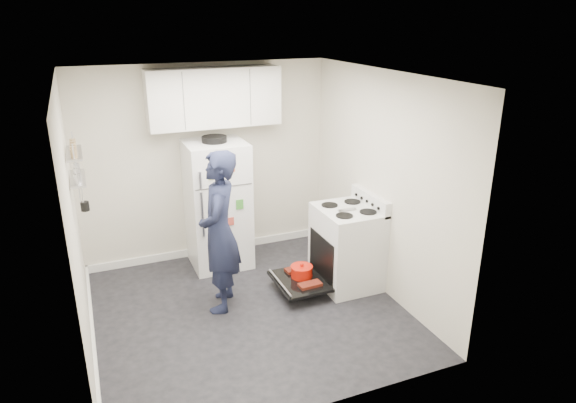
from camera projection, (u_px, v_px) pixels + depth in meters
name	position (u px, v px, depth m)	size (l,w,h in m)	color
room	(242.00, 207.00, 5.18)	(3.21, 3.21, 2.51)	black
electric_range	(346.00, 247.00, 6.00)	(0.66, 0.76, 1.10)	silver
open_oven_door	(300.00, 277.00, 5.92)	(0.55, 0.70, 0.21)	black
refrigerator	(218.00, 204.00, 6.40)	(0.72, 0.74, 1.67)	white
upper_cabinets	(214.00, 97.00, 6.14)	(1.60, 0.33, 0.70)	silver
wall_shelf_rack	(76.00, 166.00, 4.88)	(0.14, 0.60, 0.61)	#B2B2B7
person	(219.00, 232.00, 5.39)	(0.64, 0.42, 1.76)	#191E39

